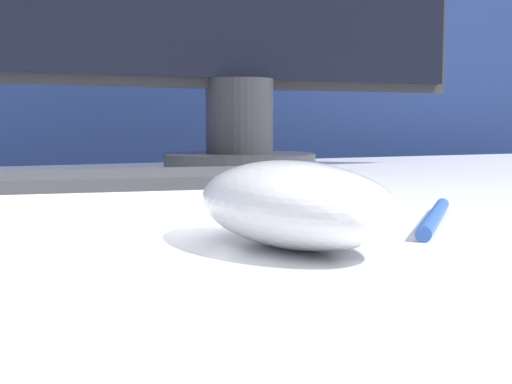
# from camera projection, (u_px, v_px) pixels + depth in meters

# --- Properties ---
(partition_panel) EXTENTS (5.00, 0.03, 1.42)m
(partition_panel) POSITION_uv_depth(u_px,v_px,m) (60.00, 155.00, 1.09)
(partition_panel) COLOR navy
(partition_panel) RESTS_ON ground_plane
(computer_mouse_near) EXTENTS (0.08, 0.13, 0.04)m
(computer_mouse_near) POSITION_uv_depth(u_px,v_px,m) (292.00, 204.00, 0.33)
(computer_mouse_near) COLOR silver
(computer_mouse_near) RESTS_ON desk
(keyboard) EXTENTS (0.38, 0.17, 0.02)m
(keyboard) POSITION_uv_depth(u_px,v_px,m) (73.00, 193.00, 0.46)
(keyboard) COLOR white
(keyboard) RESTS_ON desk
(pen) EXTENTS (0.10, 0.10, 0.01)m
(pen) POSITION_uv_depth(u_px,v_px,m) (434.00, 217.00, 0.40)
(pen) COLOR #284C9E
(pen) RESTS_ON desk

